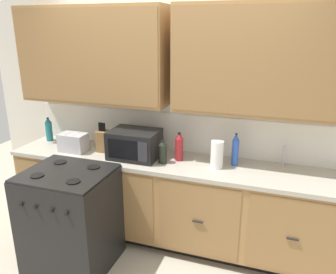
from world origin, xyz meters
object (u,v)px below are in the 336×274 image
toaster (73,142)px  paper_towel_roll (217,154)px  bottle_blue (235,150)px  bottle_teal (49,129)px  microwave (135,144)px  knife_block (103,140)px  bottle_red (179,147)px  bottle_dark (163,152)px  stove_range (71,218)px

toaster → paper_towel_roll: 1.51m
bottle_blue → bottle_teal: bearing=178.8°
bottle_teal → bottle_blue: bottle_blue is taller
paper_towel_roll → bottle_blue: bottle_blue is taller
microwave → knife_block: knife_block is taller
bottle_red → bottle_blue: bearing=5.6°
bottle_dark → toaster: bearing=180.0°
stove_range → toaster: (-0.29, 0.55, 0.53)m
bottle_blue → bottle_red: size_ratio=1.11×
knife_block → paper_towel_roll: (1.22, -0.06, 0.01)m
stove_range → bottle_teal: bottle_teal is taller
stove_range → bottle_blue: (1.37, 0.72, 0.59)m
bottle_blue → knife_block: bearing=-177.5°
bottle_teal → bottle_blue: bearing=-1.2°
bottle_dark → knife_block: bearing=171.1°
toaster → knife_block: (0.29, 0.11, 0.02)m
microwave → toaster: microwave is taller
microwave → paper_towel_roll: microwave is taller
stove_range → bottle_teal: (-0.76, 0.76, 0.57)m
toaster → bottle_red: bottle_red is taller
paper_towel_roll → bottle_dark: bearing=-174.2°
stove_range → bottle_red: (0.83, 0.67, 0.57)m
paper_towel_roll → bottle_red: 0.39m
bottle_teal → bottle_dark: 1.48m
bottle_teal → bottle_dark: bearing=-8.3°
stove_range → bottle_dark: 1.05m
microwave → bottle_teal: bearing=171.7°
stove_range → bottle_teal: 1.22m
stove_range → paper_towel_roll: bearing=26.3°
bottle_red → bottle_teal: bearing=176.6°
bottle_dark → bottle_teal: bearing=171.7°
paper_towel_roll → bottle_red: (-0.39, 0.07, 0.01)m
toaster → bottle_blue: (1.66, 0.17, 0.06)m
bottle_red → paper_towel_roll: bearing=-9.6°
stove_range → toaster: size_ratio=3.39×
bottle_teal → bottle_red: size_ratio=0.97×
stove_range → bottle_red: 1.21m
bottle_teal → bottle_red: bearing=-3.4°
paper_towel_roll → bottle_blue: (0.15, 0.12, 0.02)m
microwave → bottle_red: bearing=9.2°
paper_towel_roll → bottle_dark: size_ratio=1.14×
microwave → bottle_dark: size_ratio=2.10×
microwave → bottle_teal: microwave is taller
stove_range → paper_towel_roll: size_ratio=3.65×
microwave → bottle_blue: (0.98, 0.12, 0.01)m
stove_range → bottle_dark: (0.70, 0.55, 0.55)m
stove_range → bottle_red: size_ratio=3.36×
bottle_red → bottle_dark: size_ratio=1.24×
knife_block → bottle_dark: knife_block is taller
microwave → paper_towel_roll: size_ratio=1.85×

